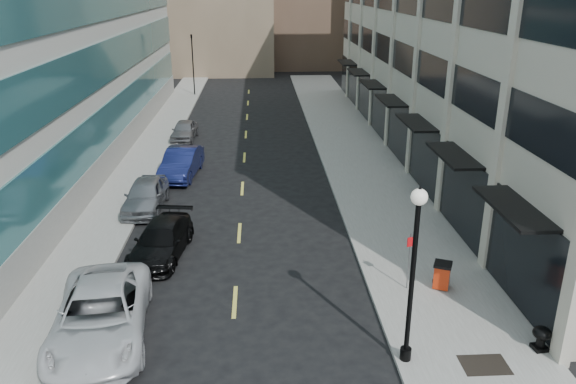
{
  "coord_description": "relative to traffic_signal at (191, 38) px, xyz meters",
  "views": [
    {
      "loc": [
        0.98,
        -9.75,
        10.86
      ],
      "look_at": [
        2.12,
        11.34,
        2.97
      ],
      "focal_mm": 35.0,
      "sensor_mm": 36.0,
      "label": 1
    }
  ],
  "objects": [
    {
      "name": "building_right",
      "position": [
        22.44,
        -21.01,
        3.28
      ],
      "size": [
        15.3,
        46.5,
        18.25
      ],
      "color": "#AFA594",
      "rests_on": "ground"
    },
    {
      "name": "car_white_van",
      "position": [
        1.3,
        -42.0,
        -4.85
      ],
      "size": [
        3.58,
        6.52,
        1.73
      ],
      "primitive_type": "imported",
      "rotation": [
        0.0,
        0.0,
        0.12
      ],
      "color": "silver",
      "rests_on": "ground"
    },
    {
      "name": "sidewalk_right",
      "position": [
        13.0,
        -28.0,
        -5.64
      ],
      "size": [
        5.0,
        80.0,
        0.15
      ],
      "primitive_type": "cube",
      "color": "gray",
      "rests_on": "ground"
    },
    {
      "name": "urn_planter",
      "position": [
        15.1,
        -43.53,
        -5.09
      ],
      "size": [
        0.57,
        0.57,
        0.79
      ],
      "rotation": [
        0.0,
        0.0,
        0.14
      ],
      "color": "black",
      "rests_on": "sidewalk_right"
    },
    {
      "name": "lamppost",
      "position": [
        10.8,
        -43.79,
        -2.26
      ],
      "size": [
        0.47,
        0.47,
        5.63
      ],
      "color": "black",
      "rests_on": "sidewalk_right"
    },
    {
      "name": "car_silver_sedan",
      "position": [
        0.7,
        -30.87,
        -4.93
      ],
      "size": [
        1.96,
        4.66,
        1.57
      ],
      "primitive_type": "imported",
      "rotation": [
        0.0,
        0.0,
        -0.02
      ],
      "color": "gray",
      "rests_on": "ground"
    },
    {
      "name": "grate_far",
      "position": [
        13.1,
        -44.2,
        -5.56
      ],
      "size": [
        1.4,
        1.0,
        0.01
      ],
      "primitive_type": "cube",
      "color": "black",
      "rests_on": "sidewalk_right"
    },
    {
      "name": "traffic_signal",
      "position": [
        0.0,
        0.0,
        0.0
      ],
      "size": [
        0.66,
        0.66,
        6.98
      ],
      "color": "black",
      "rests_on": "ground"
    },
    {
      "name": "road_centerline",
      "position": [
        5.5,
        -31.0,
        -5.71
      ],
      "size": [
        0.15,
        68.2,
        0.01
      ],
      "color": "#D8CC4C",
      "rests_on": "ground"
    },
    {
      "name": "trash_bin",
      "position": [
        13.19,
        -39.65,
        -5.02
      ],
      "size": [
        0.83,
        0.83,
        1.03
      ],
      "rotation": [
        0.0,
        0.0,
        -0.42
      ],
      "color": "#BA290C",
      "rests_on": "sidewalk_right"
    },
    {
      "name": "sign_post",
      "position": [
        11.9,
        -39.64,
        -4.1
      ],
      "size": [
        0.26,
        0.11,
        2.25
      ],
      "rotation": [
        0.0,
        0.0,
        0.31
      ],
      "color": "slate",
      "rests_on": "sidewalk_right"
    },
    {
      "name": "sidewalk_left",
      "position": [
        -1.0,
        -28.0,
        -5.64
      ],
      "size": [
        3.0,
        80.0,
        0.15
      ],
      "primitive_type": "cube",
      "color": "gray",
      "rests_on": "ground"
    },
    {
      "name": "car_black_pickup",
      "position": [
        2.3,
        -36.13,
        -5.02
      ],
      "size": [
        2.58,
        5.04,
        1.4
      ],
      "primitive_type": "imported",
      "rotation": [
        0.0,
        0.0,
        -0.13
      ],
      "color": "black",
      "rests_on": "ground"
    },
    {
      "name": "car_grey_sedan",
      "position": [
        1.03,
        -17.22,
        -5.02
      ],
      "size": [
        1.85,
        4.17,
        1.39
      ],
      "primitive_type": "imported",
      "rotation": [
        0.0,
        0.0,
        -0.05
      ],
      "color": "slate",
      "rests_on": "ground"
    },
    {
      "name": "car_blue_sedan",
      "position": [
        1.86,
        -25.69,
        -4.89
      ],
      "size": [
        2.3,
        5.22,
        1.66
      ],
      "primitive_type": "imported",
      "rotation": [
        0.0,
        0.0,
        -0.11
      ],
      "color": "#131A4A",
      "rests_on": "ground"
    }
  ]
}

